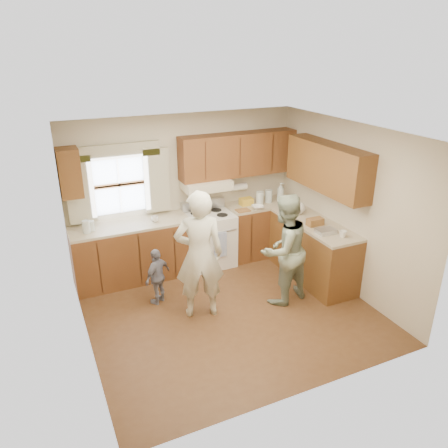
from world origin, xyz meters
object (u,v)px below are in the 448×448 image
stove (209,238)px  woman_right (284,250)px  child (158,276)px  woman_left (199,255)px

stove → woman_right: bearing=-71.1°
woman_right → child: 1.82m
stove → woman_left: (-0.69, -1.32, 0.43)m
woman_left → woman_right: 1.21m
stove → woman_left: woman_left is taller
woman_left → child: woman_left is taller
stove → woman_left: bearing=-117.5°
child → woman_right: bearing=122.8°
woman_left → woman_right: bearing=-172.9°
woman_left → woman_right: size_ratio=1.11×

